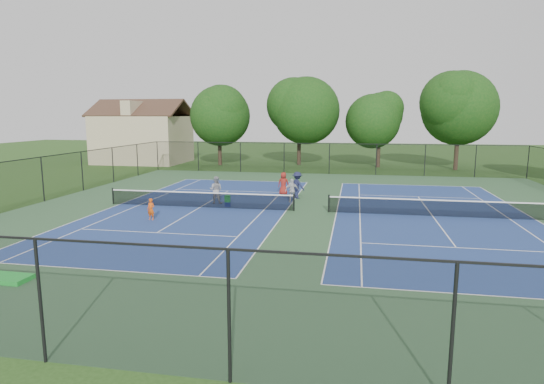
% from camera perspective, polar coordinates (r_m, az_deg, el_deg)
% --- Properties ---
extents(ground, '(140.00, 140.00, 0.00)m').
position_cam_1_polar(ground, '(27.47, 4.93, -2.47)').
color(ground, '#234716').
rests_on(ground, ground).
extents(court_pad, '(36.00, 36.00, 0.01)m').
position_cam_1_polar(court_pad, '(27.47, 4.93, -2.46)').
color(court_pad, '#2B4D31').
rests_on(court_pad, ground).
extents(tennis_court_left, '(12.00, 23.83, 1.07)m').
position_cam_1_polar(tennis_court_left, '(28.95, -8.99, -1.73)').
color(tennis_court_left, navy).
rests_on(tennis_court_left, ground).
extents(tennis_court_right, '(12.00, 23.83, 1.07)m').
position_cam_1_polar(tennis_court_right, '(27.69, 19.52, -2.69)').
color(tennis_court_right, navy).
rests_on(tennis_court_right, ground).
extents(perimeter_fence, '(36.08, 36.08, 3.02)m').
position_cam_1_polar(perimeter_fence, '(27.18, 4.98, 0.83)').
color(perimeter_fence, black).
rests_on(perimeter_fence, ground).
extents(tree_back_a, '(6.80, 6.80, 9.15)m').
position_cam_1_polar(tree_back_a, '(53.07, -6.66, 9.88)').
color(tree_back_a, '#2D2116').
rests_on(tree_back_a, ground).
extents(tree_back_b, '(7.60, 7.60, 10.03)m').
position_cam_1_polar(tree_back_b, '(53.15, 3.46, 10.53)').
color(tree_back_b, '#2D2116').
rests_on(tree_back_b, ground).
extents(tree_back_c, '(6.00, 6.00, 8.40)m').
position_cam_1_polar(tree_back_c, '(51.80, 13.36, 9.08)').
color(tree_back_c, '#2D2116').
rests_on(tree_back_c, ground).
extents(tree_back_d, '(7.80, 7.80, 10.37)m').
position_cam_1_polar(tree_back_d, '(51.82, 22.48, 10.11)').
color(tree_back_d, '#2D2116').
rests_on(tree_back_d, ground).
extents(clapboard_house, '(10.80, 8.10, 7.65)m').
position_cam_1_polar(clapboard_house, '(57.77, -15.89, 6.63)').
color(clapboard_house, tan).
rests_on(clapboard_house, ground).
extents(child_player, '(0.48, 0.36, 1.21)m').
position_cam_1_polar(child_player, '(26.00, -14.95, -2.10)').
color(child_player, '#E0500E').
rests_on(child_player, ground).
extents(instructor, '(0.89, 0.70, 1.80)m').
position_cam_1_polar(instructor, '(30.01, -7.05, 0.27)').
color(instructor, '#98989B').
rests_on(instructor, ground).
extents(bystander_a, '(1.02, 0.72, 1.60)m').
position_cam_1_polar(bystander_a, '(30.13, 2.54, 0.18)').
color(bystander_a, silver).
rests_on(bystander_a, ground).
extents(bystander_b, '(1.38, 1.27, 1.87)m').
position_cam_1_polar(bystander_b, '(31.61, 3.19, 0.87)').
color(bystander_b, '#1B1E3C').
rests_on(bystander_b, ground).
extents(bystander_c, '(0.85, 0.59, 1.67)m').
position_cam_1_polar(bystander_c, '(32.96, 1.44, 1.06)').
color(bystander_c, maroon).
rests_on(bystander_c, ground).
extents(ball_crate, '(0.43, 0.40, 0.28)m').
position_cam_1_polar(ball_crate, '(29.05, -5.59, -1.53)').
color(ball_crate, navy).
rests_on(ball_crate, ground).
extents(ball_hopper, '(0.37, 0.32, 0.44)m').
position_cam_1_polar(ball_hopper, '(28.98, -5.60, -0.83)').
color(ball_hopper, green).
rests_on(ball_hopper, ball_crate).
extents(green_tarp, '(1.51, 0.91, 0.16)m').
position_cam_1_polar(green_tarp, '(18.66, -30.19, -9.35)').
color(green_tarp, green).
rests_on(green_tarp, ground).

